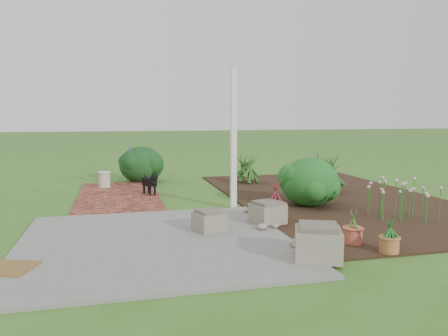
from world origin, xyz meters
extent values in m
plane|color=#356720|center=(0.00, 0.00, 0.00)|extent=(80.00, 80.00, 0.00)
cube|color=slate|center=(-1.25, -1.75, 0.02)|extent=(3.50, 3.50, 0.04)
cube|color=maroon|center=(-1.70, 1.75, 0.02)|extent=(1.60, 3.50, 0.04)
cube|color=black|center=(2.50, 0.50, 0.01)|extent=(4.00, 7.00, 0.03)
cube|color=white|center=(0.30, 0.10, 1.25)|extent=(0.10, 0.10, 2.50)
cube|color=gray|center=(0.48, -2.92, 0.21)|extent=(0.67, 0.67, 0.34)
cube|color=#716E57|center=(-0.47, -1.42, 0.17)|extent=(0.49, 0.49, 0.26)
cube|color=#726A59|center=(0.48, -1.22, 0.18)|extent=(0.54, 0.54, 0.29)
cube|color=black|center=(-1.08, 1.68, 0.30)|extent=(0.29, 0.39, 0.16)
cylinder|color=black|center=(-1.07, 1.54, 0.13)|extent=(0.04, 0.04, 0.18)
cylinder|color=black|center=(-0.97, 1.58, 0.13)|extent=(0.04, 0.04, 0.18)
cylinder|color=black|center=(-1.18, 1.77, 0.13)|extent=(0.04, 0.04, 0.18)
cylinder|color=black|center=(-1.08, 1.82, 0.13)|extent=(0.04, 0.04, 0.18)
sphere|color=black|center=(-0.99, 1.48, 0.42)|extent=(0.15, 0.15, 0.15)
cone|color=black|center=(-1.16, 1.85, 0.40)|extent=(0.10, 0.12, 0.13)
cylinder|color=#BFB59E|center=(-2.00, 2.83, 0.21)|extent=(0.28, 0.28, 0.34)
ellipsoid|color=#0D3910|center=(1.69, -0.09, 0.48)|extent=(1.38, 1.38, 0.90)
cylinder|color=#975133|center=(0.67, -1.06, 0.17)|extent=(0.40, 0.40, 0.27)
cylinder|color=#A36437|center=(1.43, -2.89, 0.13)|extent=(0.30, 0.30, 0.19)
cylinder|color=#B8533E|center=(1.21, -2.44, 0.13)|extent=(0.32, 0.32, 0.21)
ellipsoid|color=black|center=(-1.12, 3.65, 0.46)|extent=(1.35, 1.35, 0.93)
camera|label=1|loc=(-1.72, -7.35, 1.67)|focal=35.00mm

